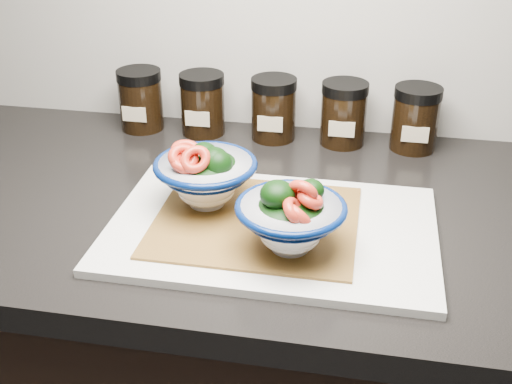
% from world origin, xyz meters
% --- Properties ---
extents(countertop, '(3.50, 0.60, 0.04)m').
position_xyz_m(countertop, '(0.00, 1.45, 0.88)').
color(countertop, black).
rests_on(countertop, cabinet).
extents(cutting_board, '(0.45, 0.30, 0.01)m').
position_xyz_m(cutting_board, '(0.13, 1.37, 0.91)').
color(cutting_board, silver).
rests_on(cutting_board, countertop).
extents(bamboo_mat, '(0.28, 0.24, 0.00)m').
position_xyz_m(bamboo_mat, '(0.10, 1.37, 0.91)').
color(bamboo_mat, olive).
rests_on(bamboo_mat, cutting_board).
extents(bowl_left, '(0.15, 0.15, 0.11)m').
position_xyz_m(bowl_left, '(0.03, 1.40, 0.96)').
color(bowl_left, white).
rests_on(bowl_left, bamboo_mat).
extents(bowl_right, '(0.14, 0.14, 0.11)m').
position_xyz_m(bowl_right, '(0.16, 1.31, 0.96)').
color(bowl_right, white).
rests_on(bowl_right, bamboo_mat).
extents(spice_jar_a, '(0.08, 0.08, 0.11)m').
position_xyz_m(spice_jar_a, '(-0.17, 1.69, 0.96)').
color(spice_jar_a, black).
rests_on(spice_jar_a, countertop).
extents(spice_jar_b, '(0.08, 0.08, 0.11)m').
position_xyz_m(spice_jar_b, '(-0.05, 1.69, 0.96)').
color(spice_jar_b, black).
rests_on(spice_jar_b, countertop).
extents(spice_jar_c, '(0.08, 0.08, 0.11)m').
position_xyz_m(spice_jar_c, '(0.08, 1.69, 0.96)').
color(spice_jar_c, black).
rests_on(spice_jar_c, countertop).
extents(spice_jar_d, '(0.08, 0.08, 0.11)m').
position_xyz_m(spice_jar_d, '(0.20, 1.69, 0.96)').
color(spice_jar_d, black).
rests_on(spice_jar_d, countertop).
extents(spice_jar_e, '(0.08, 0.08, 0.11)m').
position_xyz_m(spice_jar_e, '(0.33, 1.69, 0.96)').
color(spice_jar_e, black).
rests_on(spice_jar_e, countertop).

